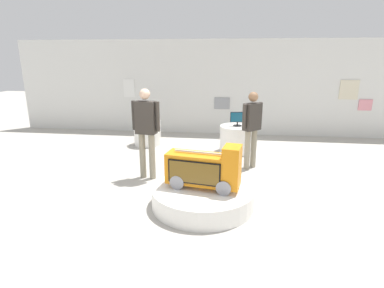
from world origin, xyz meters
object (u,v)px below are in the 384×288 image
(novelty_firetruck_tv, at_px, (204,170))
(tv_on_left_rear, at_px, (238,119))
(shopper_browsing_rear, at_px, (146,127))
(display_pedestal_left_rear, at_px, (237,139))
(tv_on_center_rear, at_px, (147,111))
(display_pedestal_center_rear, at_px, (147,133))
(shopper_browsing_near_truck, at_px, (252,125))
(main_display_pedestal, at_px, (203,196))

(novelty_firetruck_tv, bearing_deg, tv_on_left_rear, 79.64)
(novelty_firetruck_tv, xyz_separation_m, shopper_browsing_rear, (-1.20, 1.03, 0.42))
(tv_on_left_rear, bearing_deg, display_pedestal_left_rear, 77.48)
(novelty_firetruck_tv, bearing_deg, tv_on_center_rear, 118.86)
(tv_on_left_rear, height_order, display_pedestal_center_rear, tv_on_left_rear)
(tv_on_center_rear, distance_m, shopper_browsing_near_truck, 3.04)
(main_display_pedestal, height_order, shopper_browsing_near_truck, shopper_browsing_near_truck)
(novelty_firetruck_tv, height_order, tv_on_left_rear, novelty_firetruck_tv)
(shopper_browsing_near_truck, height_order, shopper_browsing_rear, shopper_browsing_rear)
(display_pedestal_center_rear, bearing_deg, shopper_browsing_rear, -74.61)
(display_pedestal_left_rear, xyz_separation_m, shopper_browsing_near_truck, (0.27, -1.14, 0.62))
(display_pedestal_left_rear, height_order, tv_on_center_rear, tv_on_center_rear)
(main_display_pedestal, distance_m, novelty_firetruck_tv, 0.45)
(main_display_pedestal, relative_size, shopper_browsing_near_truck, 1.00)
(tv_on_left_rear, relative_size, shopper_browsing_rear, 0.21)
(novelty_firetruck_tv, height_order, tv_on_center_rear, tv_on_center_rear)
(main_display_pedestal, bearing_deg, tv_on_center_rear, 118.66)
(shopper_browsing_near_truck, bearing_deg, display_pedestal_left_rear, 103.39)
(shopper_browsing_rear, bearing_deg, main_display_pedestal, -40.76)
(display_pedestal_left_rear, xyz_separation_m, tv_on_center_rear, (-2.38, 0.34, 0.60))
(novelty_firetruck_tv, distance_m, display_pedestal_left_rear, 3.06)
(main_display_pedestal, xyz_separation_m, display_pedestal_center_rear, (-1.82, 3.32, 0.18))
(tv_on_left_rear, height_order, tv_on_center_rear, tv_on_center_rear)
(main_display_pedestal, bearing_deg, display_pedestal_center_rear, 118.65)
(shopper_browsing_near_truck, bearing_deg, display_pedestal_center_rear, 150.84)
(display_pedestal_center_rear, distance_m, tv_on_center_rear, 0.60)
(display_pedestal_left_rear, distance_m, shopper_browsing_rear, 2.72)
(novelty_firetruck_tv, bearing_deg, display_pedestal_center_rear, 118.85)
(novelty_firetruck_tv, relative_size, display_pedestal_left_rear, 1.42)
(tv_on_left_rear, distance_m, tv_on_center_rear, 2.41)
(display_pedestal_left_rear, relative_size, tv_on_left_rear, 2.34)
(tv_on_left_rear, xyz_separation_m, display_pedestal_center_rear, (-2.38, 0.34, -0.52))
(novelty_firetruck_tv, height_order, display_pedestal_left_rear, novelty_firetruck_tv)
(tv_on_center_rear, bearing_deg, tv_on_left_rear, -8.11)
(shopper_browsing_near_truck, bearing_deg, main_display_pedestal, -114.55)
(tv_on_left_rear, xyz_separation_m, tv_on_center_rear, (-2.38, 0.34, 0.08))
(display_pedestal_center_rear, height_order, shopper_browsing_rear, shopper_browsing_rear)
(main_display_pedestal, distance_m, display_pedestal_center_rear, 3.79)
(display_pedestal_left_rear, xyz_separation_m, shopper_browsing_rear, (-1.75, -1.97, 0.70))
(tv_on_center_rear, bearing_deg, display_pedestal_left_rear, -8.02)
(main_display_pedestal, height_order, tv_on_center_rear, tv_on_center_rear)
(display_pedestal_left_rear, bearing_deg, main_display_pedestal, -100.80)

